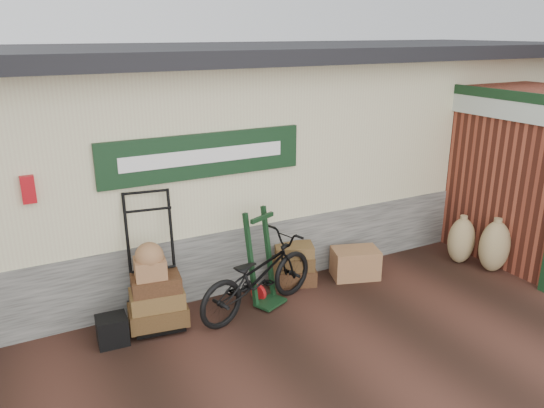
{
  "coord_description": "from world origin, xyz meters",
  "views": [
    {
      "loc": [
        -2.54,
        -5.03,
        3.42
      ],
      "look_at": [
        0.61,
        0.9,
        1.21
      ],
      "focal_mm": 35.0,
      "sensor_mm": 36.0,
      "label": 1
    }
  ],
  "objects_px": {
    "green_barrow": "(262,258)",
    "wicker_hamper": "(355,263)",
    "black_trunk": "(112,330)",
    "bicycle": "(258,272)",
    "suitcase_stack": "(292,264)",
    "porter_trolley": "(153,259)"
  },
  "relations": [
    {
      "from": "green_barrow",
      "to": "bicycle",
      "type": "xyz_separation_m",
      "value": [
        -0.14,
        -0.14,
        -0.1
      ]
    },
    {
      "from": "wicker_hamper",
      "to": "bicycle",
      "type": "distance_m",
      "value": 1.71
    },
    {
      "from": "wicker_hamper",
      "to": "black_trunk",
      "type": "xyz_separation_m",
      "value": [
        -3.48,
        -0.11,
        -0.04
      ]
    },
    {
      "from": "suitcase_stack",
      "to": "wicker_hamper",
      "type": "distance_m",
      "value": 0.95
    },
    {
      "from": "green_barrow",
      "to": "wicker_hamper",
      "type": "bearing_deg",
      "value": -21.06
    },
    {
      "from": "suitcase_stack",
      "to": "bicycle",
      "type": "bearing_deg",
      "value": -148.89
    },
    {
      "from": "suitcase_stack",
      "to": "black_trunk",
      "type": "height_order",
      "value": "suitcase_stack"
    },
    {
      "from": "green_barrow",
      "to": "suitcase_stack",
      "type": "distance_m",
      "value": 0.78
    },
    {
      "from": "black_trunk",
      "to": "bicycle",
      "type": "bearing_deg",
      "value": -2.75
    },
    {
      "from": "porter_trolley",
      "to": "suitcase_stack",
      "type": "distance_m",
      "value": 2.06
    },
    {
      "from": "green_barrow",
      "to": "wicker_hamper",
      "type": "height_order",
      "value": "green_barrow"
    },
    {
      "from": "porter_trolley",
      "to": "bicycle",
      "type": "relative_size",
      "value": 0.9
    },
    {
      "from": "suitcase_stack",
      "to": "wicker_hamper",
      "type": "xyz_separation_m",
      "value": [
        0.91,
        -0.27,
        -0.08
      ]
    },
    {
      "from": "black_trunk",
      "to": "bicycle",
      "type": "relative_size",
      "value": 0.18
    },
    {
      "from": "green_barrow",
      "to": "porter_trolley",
      "type": "bearing_deg",
      "value": 148.75
    },
    {
      "from": "green_barrow",
      "to": "wicker_hamper",
      "type": "relative_size",
      "value": 1.93
    },
    {
      "from": "green_barrow",
      "to": "suitcase_stack",
      "type": "xyz_separation_m",
      "value": [
        0.63,
        0.32,
        -0.34
      ]
    },
    {
      "from": "black_trunk",
      "to": "bicycle",
      "type": "distance_m",
      "value": 1.85
    },
    {
      "from": "green_barrow",
      "to": "black_trunk",
      "type": "relative_size",
      "value": 3.75
    },
    {
      "from": "green_barrow",
      "to": "suitcase_stack",
      "type": "relative_size",
      "value": 1.91
    },
    {
      "from": "porter_trolley",
      "to": "wicker_hamper",
      "type": "xyz_separation_m",
      "value": [
        2.9,
        -0.14,
        -0.61
      ]
    },
    {
      "from": "bicycle",
      "to": "wicker_hamper",
      "type": "bearing_deg",
      "value": -99.5
    }
  ]
}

